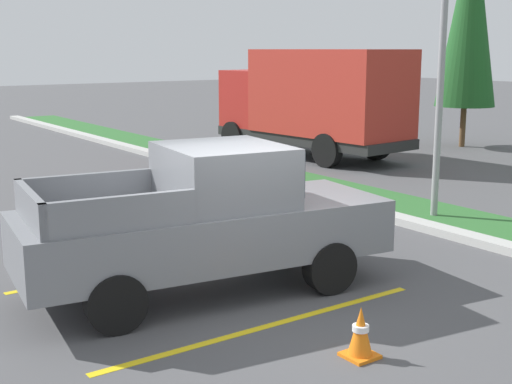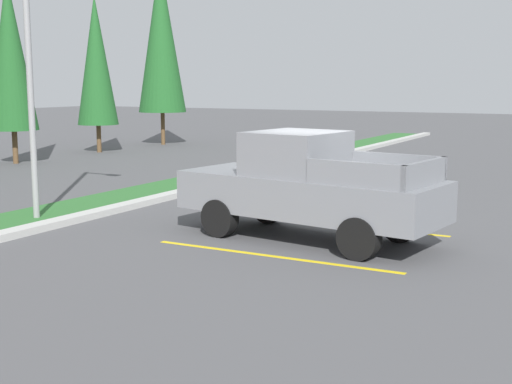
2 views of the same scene
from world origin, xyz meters
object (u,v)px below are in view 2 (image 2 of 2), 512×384
object	(u,v)px
street_light	(33,40)
cypress_tree_right_inner	(10,52)
cypress_tree_rightmost	(96,60)
traffic_cone	(347,202)
cypress_tree_far_right	(161,36)
pickup_truck_main	(307,187)

from	to	relation	value
street_light	cypress_tree_right_inner	size ratio (longest dim) A/B	0.96
cypress_tree_rightmost	traffic_cone	bearing A→B (deg)	-119.80
cypress_tree_right_inner	cypress_tree_far_right	world-z (taller)	cypress_tree_far_right
pickup_truck_main	cypress_tree_right_inner	distance (m)	16.79
pickup_truck_main	cypress_tree_rightmost	world-z (taller)	cypress_tree_rightmost
cypress_tree_far_right	cypress_tree_right_inner	bearing A→B (deg)	179.84
cypress_tree_far_right	street_light	bearing A→B (deg)	-151.93
cypress_tree_right_inner	cypress_tree_far_right	distance (m)	9.53
pickup_truck_main	cypress_tree_right_inner	size ratio (longest dim) A/B	0.77
cypress_tree_far_right	pickup_truck_main	bearing A→B (deg)	-136.72
cypress_tree_far_right	traffic_cone	bearing A→B (deg)	-131.57
cypress_tree_far_right	traffic_cone	world-z (taller)	cypress_tree_far_right
traffic_cone	pickup_truck_main	bearing A→B (deg)	-175.04
cypress_tree_right_inner	cypress_tree_far_right	bearing A→B (deg)	-0.16
cypress_tree_far_right	traffic_cone	xyz separation A→B (m)	(-13.17, -14.85, -5.01)
cypress_tree_far_right	traffic_cone	distance (m)	20.47
cypress_tree_right_inner	cypress_tree_far_right	size ratio (longest dim) A/B	0.79
cypress_tree_right_inner	cypress_tree_rightmost	world-z (taller)	cypress_tree_right_inner
traffic_cone	cypress_tree_right_inner	bearing A→B (deg)	75.99
cypress_tree_right_inner	traffic_cone	bearing A→B (deg)	-104.01
traffic_cone	cypress_tree_far_right	bearing A→B (deg)	48.43
cypress_tree_right_inner	cypress_tree_far_right	xyz separation A→B (m)	(9.46, -0.03, 1.13)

